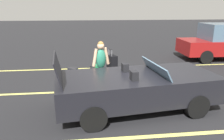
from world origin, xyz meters
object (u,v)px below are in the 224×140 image
at_px(suitcase_medium_bright, 98,73).
at_px(suitcase_small_carryon, 73,75).
at_px(duffel_bag, 95,71).
at_px(convertible_car, 143,87).
at_px(suitcase_large_black, 112,64).
at_px(traveler_person, 101,65).

relative_size(suitcase_medium_bright, suitcase_small_carryon, 1.85).
xyz_separation_m(suitcase_small_carryon, duffel_bag, (0.80, 0.67, -0.09)).
bearing_deg(suitcase_small_carryon, suitcase_medium_bright, 119.33).
xyz_separation_m(convertible_car, suitcase_medium_bright, (-1.08, 2.28, -0.28)).
height_order(suitcase_medium_bright, duffel_bag, suitcase_medium_bright).
relative_size(convertible_car, suitcase_large_black, 4.30).
xyz_separation_m(suitcase_small_carryon, traveler_person, (0.95, -1.30, 0.68)).
relative_size(suitcase_medium_bright, traveler_person, 0.56).
distance_m(suitcase_small_carryon, traveler_person, 1.75).
distance_m(suitcase_large_black, suitcase_small_carryon, 1.75).
xyz_separation_m(suitcase_large_black, suitcase_medium_bright, (-0.61, -0.94, -0.06)).
bearing_deg(traveler_person, convertible_car, 16.06).
xyz_separation_m(suitcase_medium_bright, suitcase_small_carryon, (-0.92, 0.10, -0.06)).
bearing_deg(suitcase_large_black, duffel_bag, 173.57).
distance_m(suitcase_medium_bright, suitcase_small_carryon, 0.92).
xyz_separation_m(suitcase_large_black, suitcase_small_carryon, (-1.53, -0.84, -0.12)).
xyz_separation_m(convertible_car, duffel_bag, (-1.19, 3.05, -0.43)).
xyz_separation_m(suitcase_large_black, duffel_bag, (-0.72, -0.17, -0.21)).
height_order(convertible_car, traveler_person, traveler_person).
height_order(suitcase_small_carryon, duffel_bag, suitcase_small_carryon).
bearing_deg(convertible_car, suitcase_large_black, 91.15).
xyz_separation_m(convertible_car, suitcase_large_black, (-0.47, 3.22, -0.22)).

